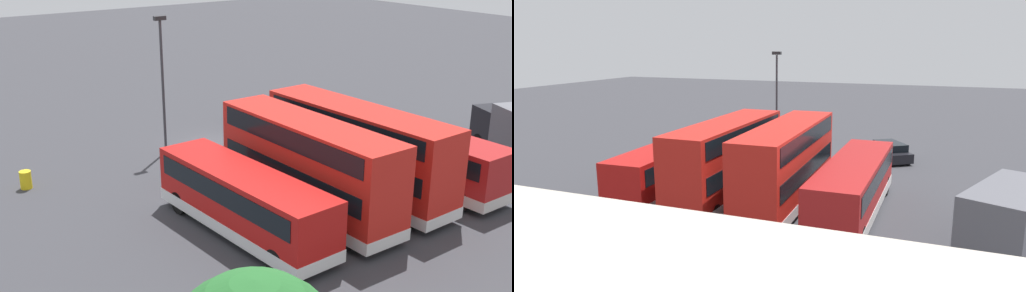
# 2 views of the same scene
# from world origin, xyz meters

# --- Properties ---
(ground_plane) EXTENTS (140.00, 140.00, 0.00)m
(ground_plane) POSITION_xyz_m (0.00, 0.00, 0.00)
(ground_plane) COLOR #38383D
(bus_single_deck_near_end) EXTENTS (2.70, 11.19, 2.95)m
(bus_single_deck_near_end) POSITION_xyz_m (-5.42, 11.27, 1.62)
(bus_single_deck_near_end) COLOR #A51919
(bus_single_deck_near_end) RESTS_ON ground
(bus_double_decker_second) EXTENTS (2.92, 11.13, 4.55)m
(bus_double_decker_second) POSITION_xyz_m (-1.67, 11.02, 2.45)
(bus_double_decker_second) COLOR red
(bus_double_decker_second) RESTS_ON ground
(bus_double_decker_third) EXTENTS (2.65, 10.58, 4.55)m
(bus_double_decker_third) POSITION_xyz_m (1.81, 11.33, 2.45)
(bus_double_decker_third) COLOR red
(bus_double_decker_third) RESTS_ON ground
(bus_single_deck_fourth) EXTENTS (3.00, 10.18, 2.95)m
(bus_single_deck_fourth) POSITION_xyz_m (5.51, 11.42, 1.62)
(bus_single_deck_fourth) COLOR #B71411
(bus_single_deck_fourth) RESTS_ON ground
(car_hatchback_silver) EXTENTS (4.00, 4.62, 1.43)m
(car_hatchback_silver) POSITION_xyz_m (-5.54, -1.67, 0.70)
(car_hatchback_silver) COLOR black
(car_hatchback_silver) RESTS_ON ground
(lamp_post_tall) EXTENTS (0.70, 0.30, 8.18)m
(lamp_post_tall) POSITION_xyz_m (3.17, -0.32, 4.77)
(lamp_post_tall) COLOR #38383D
(lamp_post_tall) RESTS_ON ground
(waste_bin_yellow) EXTENTS (0.60, 0.60, 0.95)m
(waste_bin_yellow) POSITION_xyz_m (11.80, 0.51, 0.47)
(waste_bin_yellow) COLOR yellow
(waste_bin_yellow) RESTS_ON ground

